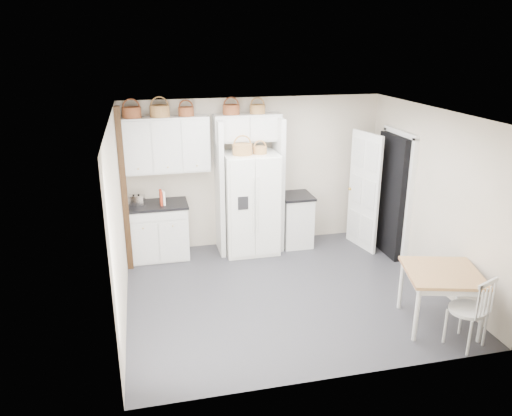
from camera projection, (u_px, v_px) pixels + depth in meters
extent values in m
plane|color=#363640|center=(284.00, 292.00, 7.33)|extent=(4.50, 4.50, 0.00)
plane|color=white|center=(288.00, 114.00, 6.48)|extent=(4.50, 4.50, 0.00)
plane|color=#B3AC94|center=(254.00, 172.00, 8.74)|extent=(4.50, 0.00, 4.50)
plane|color=#B3AC94|center=(118.00, 221.00, 6.42)|extent=(0.00, 4.00, 4.00)
plane|color=#B3AC94|center=(432.00, 197.00, 7.39)|extent=(0.00, 4.00, 4.00)
cube|color=white|center=(250.00, 203.00, 8.49)|extent=(0.90, 0.72, 1.74)
cube|color=silver|center=(158.00, 232.00, 8.37)|extent=(0.98, 0.62, 0.91)
cube|color=silver|center=(295.00, 221.00, 8.89)|extent=(0.51, 0.61, 0.89)
cube|color=#9D5832|center=(439.00, 298.00, 6.40)|extent=(1.11, 1.11, 0.75)
cube|color=silver|center=(468.00, 309.00, 5.93)|extent=(0.60, 0.57, 0.96)
cube|color=black|center=(156.00, 205.00, 8.22)|extent=(1.02, 0.66, 0.04)
cube|color=black|center=(296.00, 196.00, 8.74)|extent=(0.55, 0.65, 0.04)
cube|color=silver|center=(136.00, 200.00, 8.08)|extent=(0.28, 0.20, 0.18)
cube|color=#A42C15|center=(161.00, 198.00, 8.12)|extent=(0.05, 0.16, 0.24)
cube|color=white|center=(163.00, 198.00, 8.13)|extent=(0.07, 0.16, 0.23)
cylinder|color=brown|center=(132.00, 112.00, 7.79)|extent=(0.29, 0.29, 0.17)
cylinder|color=#925B2D|center=(160.00, 111.00, 7.88)|extent=(0.31, 0.31, 0.18)
cylinder|color=brown|center=(186.00, 111.00, 7.98)|extent=(0.25, 0.25, 0.14)
cylinder|color=brown|center=(231.00, 110.00, 8.13)|extent=(0.28, 0.28, 0.16)
cylinder|color=#925B2D|center=(257.00, 109.00, 8.23)|extent=(0.26, 0.26, 0.15)
cylinder|color=#925B2D|center=(242.00, 149.00, 8.06)|extent=(0.32, 0.32, 0.17)
cylinder|color=#925B2D|center=(260.00, 150.00, 8.13)|extent=(0.22, 0.22, 0.12)
cube|color=silver|center=(166.00, 145.00, 8.07)|extent=(1.40, 0.34, 0.90)
cube|color=silver|center=(247.00, 127.00, 8.29)|extent=(1.12, 0.34, 0.45)
cube|color=silver|center=(220.00, 188.00, 8.38)|extent=(0.08, 0.60, 2.30)
cube|color=silver|center=(278.00, 184.00, 8.59)|extent=(0.08, 0.60, 2.30)
cube|color=black|center=(124.00, 191.00, 7.67)|extent=(0.09, 0.09, 2.60)
cube|color=black|center=(392.00, 196.00, 8.38)|extent=(0.18, 0.85, 2.05)
cube|color=white|center=(364.00, 191.00, 8.61)|extent=(0.21, 0.79, 2.05)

